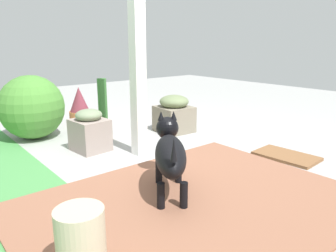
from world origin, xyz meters
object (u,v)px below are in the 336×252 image
at_px(ceramic_urn, 81,244).
at_px(dog, 170,152).
at_px(terracotta_pot_tall, 103,115).
at_px(terracotta_pot_spiky, 80,106).
at_px(stone_planter_mid, 90,131).
at_px(stone_planter_nearest, 174,114).
at_px(porch_pillar, 137,45).
at_px(round_shrub, 32,107).
at_px(doormat, 286,156).

bearing_deg(ceramic_urn, dog, -64.93).
bearing_deg(dog, terracotta_pot_tall, -12.45).
distance_m(terracotta_pot_spiky, dog, 2.56).
bearing_deg(terracotta_pot_spiky, dog, 170.26).
bearing_deg(stone_planter_mid, terracotta_pot_tall, -43.71).
xyz_separation_m(stone_planter_nearest, terracotta_pot_spiky, (1.19, 0.76, 0.02)).
bearing_deg(porch_pillar, round_shrub, 27.13).
height_order(porch_pillar, doormat, porch_pillar).
bearing_deg(ceramic_urn, terracotta_pot_tall, -31.25).
xyz_separation_m(stone_planter_mid, terracotta_pot_tall, (0.41, -0.39, 0.05)).
xyz_separation_m(terracotta_pot_spiky, dog, (-2.52, 0.43, 0.09)).
height_order(stone_planter_nearest, terracotta_pot_tall, terracotta_pot_tall).
xyz_separation_m(porch_pillar, dog, (-0.90, 0.34, -0.78)).
xyz_separation_m(stone_planter_nearest, terracotta_pot_tall, (0.41, 0.81, 0.03)).
bearing_deg(ceramic_urn, terracotta_pot_spiky, -24.86).
bearing_deg(doormat, terracotta_pot_tall, 28.86).
height_order(stone_planter_mid, round_shrub, round_shrub).
relative_size(stone_planter_nearest, stone_planter_mid, 1.06).
bearing_deg(stone_planter_mid, doormat, -136.06).
distance_m(ceramic_urn, doormat, 2.39).
xyz_separation_m(porch_pillar, stone_planter_mid, (0.43, 0.35, -0.90)).
bearing_deg(porch_pillar, stone_planter_nearest, -62.98).
xyz_separation_m(round_shrub, ceramic_urn, (-2.64, 0.62, -0.20)).
distance_m(stone_planter_mid, terracotta_pot_spiky, 1.27).
bearing_deg(porch_pillar, doormat, -134.16).
height_order(terracotta_pot_spiky, doormat, terracotta_pot_spiky).
relative_size(round_shrub, doormat, 1.27).
bearing_deg(ceramic_urn, doormat, -83.04).
bearing_deg(terracotta_pot_spiky, ceramic_urn, 155.14).
relative_size(stone_planter_nearest, doormat, 0.80).
height_order(terracotta_pot_spiky, ceramic_urn, terracotta_pot_spiky).
height_order(dog, ceramic_urn, dog).
relative_size(round_shrub, ceramic_urn, 2.07).
xyz_separation_m(porch_pillar, terracotta_pot_spiky, (1.62, -0.09, -0.87)).
xyz_separation_m(terracotta_pot_tall, ceramic_urn, (-2.18, 1.33, -0.07)).
bearing_deg(dog, round_shrub, 8.29).
bearing_deg(dog, stone_planter_nearest, -41.72).
xyz_separation_m(porch_pillar, terracotta_pot_tall, (0.84, -0.04, -0.86)).
bearing_deg(dog, doormat, -96.01).
bearing_deg(round_shrub, stone_planter_nearest, -119.63).
xyz_separation_m(round_shrub, terracotta_pot_spiky, (0.33, -0.75, -0.13)).
height_order(porch_pillar, stone_planter_mid, porch_pillar).
bearing_deg(stone_planter_nearest, terracotta_pot_spiky, 32.64).
bearing_deg(doormat, stone_planter_nearest, 9.02).
height_order(porch_pillar, ceramic_urn, porch_pillar).
bearing_deg(porch_pillar, terracotta_pot_tall, -2.88).
bearing_deg(terracotta_pot_tall, round_shrub, 57.17).
relative_size(terracotta_pot_tall, dog, 0.94).
bearing_deg(stone_planter_mid, stone_planter_nearest, -89.94).
height_order(terracotta_pot_tall, ceramic_urn, terracotta_pot_tall).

